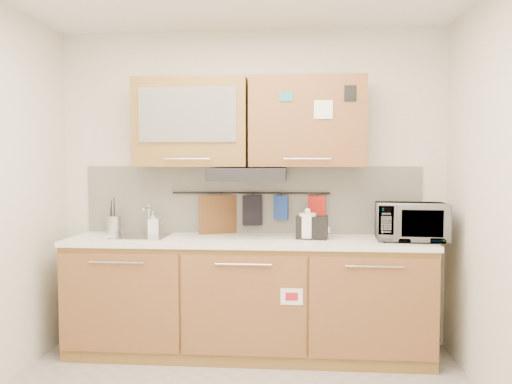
# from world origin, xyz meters

# --- Properties ---
(wall_back) EXTENTS (3.20, 0.00, 3.20)m
(wall_back) POSITION_xyz_m (0.00, 1.50, 1.30)
(wall_back) COLOR silver
(wall_back) RESTS_ON ground
(base_cabinet) EXTENTS (2.80, 0.64, 0.88)m
(base_cabinet) POSITION_xyz_m (0.00, 1.19, 0.41)
(base_cabinet) COLOR olive
(base_cabinet) RESTS_ON floor
(countertop) EXTENTS (2.82, 0.62, 0.04)m
(countertop) POSITION_xyz_m (0.00, 1.19, 0.90)
(countertop) COLOR white
(countertop) RESTS_ON base_cabinet
(backsplash) EXTENTS (2.80, 0.02, 0.56)m
(backsplash) POSITION_xyz_m (0.00, 1.49, 1.20)
(backsplash) COLOR silver
(backsplash) RESTS_ON countertop
(upper_cabinets) EXTENTS (1.82, 0.37, 0.70)m
(upper_cabinets) POSITION_xyz_m (-0.00, 1.32, 1.83)
(upper_cabinets) COLOR olive
(upper_cabinets) RESTS_ON wall_back
(range_hood) EXTENTS (0.60, 0.46, 0.10)m
(range_hood) POSITION_xyz_m (0.00, 1.25, 1.42)
(range_hood) COLOR black
(range_hood) RESTS_ON upper_cabinets
(sink) EXTENTS (0.42, 0.40, 0.26)m
(sink) POSITION_xyz_m (-0.85, 1.21, 0.92)
(sink) COLOR silver
(sink) RESTS_ON countertop
(utensil_rail) EXTENTS (1.30, 0.02, 0.02)m
(utensil_rail) POSITION_xyz_m (0.00, 1.45, 1.26)
(utensil_rail) COLOR black
(utensil_rail) RESTS_ON backsplash
(utensil_crock) EXTENTS (0.15, 0.15, 0.30)m
(utensil_crock) POSITION_xyz_m (-1.13, 1.35, 1.00)
(utensil_crock) COLOR #B4B3B8
(utensil_crock) RESTS_ON countertop
(kettle) EXTENTS (0.17, 0.15, 0.24)m
(kettle) POSITION_xyz_m (0.47, 1.20, 1.01)
(kettle) COLOR white
(kettle) RESTS_ON countertop
(toaster) EXTENTS (0.25, 0.17, 0.18)m
(toaster) POSITION_xyz_m (0.50, 1.21, 1.01)
(toaster) COLOR black
(toaster) RESTS_ON countertop
(microwave) EXTENTS (0.53, 0.38, 0.28)m
(microwave) POSITION_xyz_m (1.25, 1.18, 1.06)
(microwave) COLOR #999999
(microwave) RESTS_ON countertop
(soap_bottle) EXTENTS (0.11, 0.11, 0.19)m
(soap_bottle) POSITION_xyz_m (-0.80, 1.34, 1.02)
(soap_bottle) COLOR #999999
(soap_bottle) RESTS_ON countertop
(cutting_board) EXTENTS (0.35, 0.18, 0.46)m
(cutting_board) POSITION_xyz_m (-0.24, 1.44, 1.01)
(cutting_board) COLOR brown
(cutting_board) RESTS_ON utensil_rail
(oven_mitt) EXTENTS (0.12, 0.06, 0.20)m
(oven_mitt) POSITION_xyz_m (0.26, 1.44, 1.14)
(oven_mitt) COLOR navy
(oven_mitt) RESTS_ON utensil_rail
(dark_pouch) EXTENTS (0.16, 0.08, 0.25)m
(dark_pouch) POSITION_xyz_m (0.02, 1.44, 1.12)
(dark_pouch) COLOR black
(dark_pouch) RESTS_ON utensil_rail
(pot_holder) EXTENTS (0.14, 0.06, 0.18)m
(pot_holder) POSITION_xyz_m (0.55, 1.44, 1.15)
(pot_holder) COLOR red
(pot_holder) RESTS_ON utensil_rail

